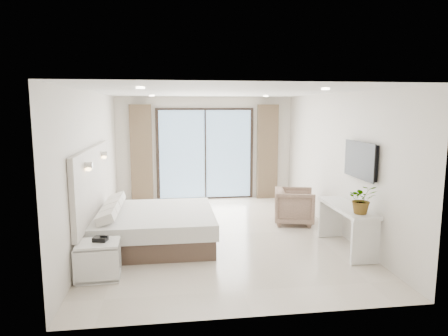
{
  "coord_description": "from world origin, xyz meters",
  "views": [
    {
      "loc": [
        -0.92,
        -7.36,
        2.42
      ],
      "look_at": [
        0.13,
        0.4,
        1.23
      ],
      "focal_mm": 32.0,
      "sensor_mm": 36.0,
      "label": 1
    }
  ],
  "objects": [
    {
      "name": "ground",
      "position": [
        0.0,
        0.0,
        0.0
      ],
      "size": [
        6.2,
        6.2,
        0.0
      ],
      "primitive_type": "plane",
      "color": "beige",
      "rests_on": "ground"
    },
    {
      "name": "phone",
      "position": [
        -1.93,
        -1.72,
        0.57
      ],
      "size": [
        0.22,
        0.19,
        0.06
      ],
      "primitive_type": "cube",
      "rotation": [
        0.0,
        0.0,
        -0.23
      ],
      "color": "black",
      "rests_on": "nightstand"
    },
    {
      "name": "armchair",
      "position": [
        1.64,
        0.53,
        0.4
      ],
      "size": [
        0.91,
        0.94,
        0.81
      ],
      "primitive_type": "imported",
      "rotation": [
        0.0,
        0.0,
        1.32
      ],
      "color": "#9B7866",
      "rests_on": "ground"
    },
    {
      "name": "plant",
      "position": [
        2.04,
        -1.61,
        0.95
      ],
      "size": [
        0.51,
        0.55,
        0.36
      ],
      "primitive_type": "imported",
      "rotation": [
        0.0,
        0.0,
        -0.22
      ],
      "color": "#33662D",
      "rests_on": "console_desk"
    },
    {
      "name": "room_shell",
      "position": [
        -0.2,
        0.69,
        1.58
      ],
      "size": [
        4.62,
        6.22,
        2.72
      ],
      "color": "silver",
      "rests_on": "ground"
    },
    {
      "name": "nightstand",
      "position": [
        -1.96,
        -1.76,
        0.27
      ],
      "size": [
        0.61,
        0.51,
        0.53
      ],
      "rotation": [
        0.0,
        0.0,
        0.05
      ],
      "color": "silver",
      "rests_on": "ground"
    },
    {
      "name": "bed",
      "position": [
        -1.25,
        -0.37,
        0.31
      ],
      "size": [
        2.11,
        2.01,
        0.73
      ],
      "color": "brown",
      "rests_on": "ground"
    },
    {
      "name": "console_desk",
      "position": [
        2.04,
        -1.11,
        0.56
      ],
      "size": [
        0.47,
        1.5,
        0.77
      ],
      "color": "silver",
      "rests_on": "ground"
    }
  ]
}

